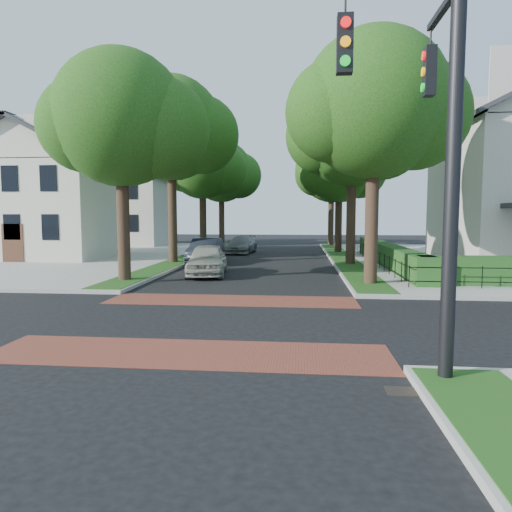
# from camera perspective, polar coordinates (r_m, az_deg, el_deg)

# --- Properties ---
(ground) EXTENTS (120.00, 120.00, 0.00)m
(ground) POSITION_cam_1_polar(r_m,az_deg,el_deg) (13.53, -5.11, -8.06)
(ground) COLOR black
(ground) RESTS_ON ground
(sidewalk_nw) EXTENTS (30.00, 30.00, 0.15)m
(sidewalk_nw) POSITION_cam_1_polar(r_m,az_deg,el_deg) (38.88, -28.88, 0.04)
(sidewalk_nw) COLOR gray
(sidewalk_nw) RESTS_ON ground
(crosswalk_far) EXTENTS (9.00, 2.20, 0.01)m
(crosswalk_far) POSITION_cam_1_polar(r_m,az_deg,el_deg) (16.62, -3.07, -5.55)
(crosswalk_far) COLOR brown
(crosswalk_far) RESTS_ON ground
(crosswalk_near) EXTENTS (9.00, 2.20, 0.01)m
(crosswalk_near) POSITION_cam_1_polar(r_m,az_deg,el_deg) (10.51, -8.39, -11.95)
(crosswalk_near) COLOR brown
(crosswalk_near) RESTS_ON ground
(storm_drain) EXTENTS (0.65, 0.45, 0.01)m
(storm_drain) POSITION_cam_1_polar(r_m,az_deg,el_deg) (8.72, 18.09, -15.78)
(storm_drain) COLOR black
(storm_drain) RESTS_ON ground
(grass_strip_ne) EXTENTS (1.60, 29.80, 0.02)m
(grass_strip_ne) POSITION_cam_1_polar(r_m,az_deg,el_deg) (32.32, 10.73, -0.16)
(grass_strip_ne) COLOR #1B4413
(grass_strip_ne) RESTS_ON sidewalk_ne
(grass_strip_nw) EXTENTS (1.60, 29.80, 0.02)m
(grass_strip_nw) POSITION_cam_1_polar(r_m,az_deg,el_deg) (33.13, -8.21, 0.00)
(grass_strip_nw) COLOR #1B4413
(grass_strip_nw) RESTS_ON sidewalk_nw
(tree_right_near) EXTENTS (7.75, 6.67, 10.66)m
(tree_right_near) POSITION_cam_1_polar(r_m,az_deg,el_deg) (20.93, 14.75, 17.49)
(tree_right_near) COLOR black
(tree_right_near) RESTS_ON sidewalk_ne
(tree_right_mid) EXTENTS (8.25, 7.09, 11.22)m
(tree_right_mid) POSITION_cam_1_polar(r_m,az_deg,el_deg) (28.80, 12.15, 14.81)
(tree_right_mid) COLOR black
(tree_right_mid) RESTS_ON sidewalk_ne
(tree_right_far) EXTENTS (7.25, 6.23, 9.74)m
(tree_right_far) POSITION_cam_1_polar(r_m,az_deg,el_deg) (37.50, 10.50, 10.88)
(tree_right_far) COLOR black
(tree_right_far) RESTS_ON sidewalk_ne
(tree_right_back) EXTENTS (7.50, 6.45, 10.20)m
(tree_right_back) POSITION_cam_1_polar(r_m,az_deg,el_deg) (46.48, 9.54, 10.21)
(tree_right_back) COLOR black
(tree_right_back) RESTS_ON sidewalk_ne
(tree_left_near) EXTENTS (7.50, 6.45, 10.20)m
(tree_left_near) POSITION_cam_1_polar(r_m,az_deg,el_deg) (22.05, -16.07, 15.86)
(tree_left_near) COLOR black
(tree_left_near) RESTS_ON sidewalk_nw
(tree_left_mid) EXTENTS (8.00, 6.88, 11.48)m
(tree_left_mid) POSITION_cam_1_polar(r_m,az_deg,el_deg) (29.73, -10.23, 15.23)
(tree_left_mid) COLOR black
(tree_left_mid) RESTS_ON sidewalk_nw
(tree_left_far) EXTENTS (7.00, 6.02, 9.86)m
(tree_left_far) POSITION_cam_1_polar(r_m,az_deg,el_deg) (38.20, -6.50, 11.15)
(tree_left_far) COLOR black
(tree_left_far) RESTS_ON sidewalk_nw
(tree_left_back) EXTENTS (7.75, 6.66, 10.44)m
(tree_left_back) POSITION_cam_1_polar(r_m,az_deg,el_deg) (47.05, -4.17, 10.38)
(tree_left_back) COLOR black
(tree_left_back) RESTS_ON sidewalk_nw
(hedge_main_road) EXTENTS (1.00, 18.00, 1.20)m
(hedge_main_road) POSITION_cam_1_polar(r_m,az_deg,el_deg) (28.53, 16.10, 0.23)
(hedge_main_road) COLOR #1A4718
(hedge_main_road) RESTS_ON sidewalk_ne
(fence_main_road) EXTENTS (0.06, 18.00, 0.90)m
(fence_main_road) POSITION_cam_1_polar(r_m,az_deg,el_deg) (28.41, 14.51, -0.06)
(fence_main_road) COLOR black
(fence_main_road) RESTS_ON sidewalk_ne
(house_left_near) EXTENTS (10.00, 9.00, 10.14)m
(house_left_near) POSITION_cam_1_polar(r_m,az_deg,el_deg) (35.82, -24.79, 7.78)
(house_left_near) COLOR beige
(house_left_near) RESTS_ON sidewalk_nw
(house_left_far) EXTENTS (10.00, 9.00, 10.14)m
(house_left_far) POSITION_cam_1_polar(r_m,az_deg,el_deg) (48.43, -16.36, 7.22)
(house_left_far) COLOR beige
(house_left_far) RESTS_ON sidewalk_nw
(traffic_signal) EXTENTS (2.17, 2.00, 8.00)m
(traffic_signal) POSITION_cam_1_polar(r_m,az_deg,el_deg) (9.03, 21.87, 15.15)
(traffic_signal) COLOR black
(traffic_signal) RESTS_ON sidewalk_se
(parked_car_front) EXTENTS (2.42, 4.91, 1.61)m
(parked_car_front) POSITION_cam_1_polar(r_m,az_deg,el_deg) (23.57, -6.14, -0.46)
(parked_car_front) COLOR #AEAD9C
(parked_car_front) RESTS_ON ground
(parked_car_middle) EXTENTS (1.78, 4.91, 1.61)m
(parked_car_middle) POSITION_cam_1_polar(r_m,az_deg,el_deg) (29.58, -6.30, 0.67)
(parked_car_middle) COLOR #1C222B
(parked_car_middle) RESTS_ON ground
(parked_car_rear) EXTENTS (2.39, 4.95, 1.39)m
(parked_car_rear) POSITION_cam_1_polar(r_m,az_deg,el_deg) (37.11, -1.85, 1.42)
(parked_car_rear) COLOR slate
(parked_car_rear) RESTS_ON ground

